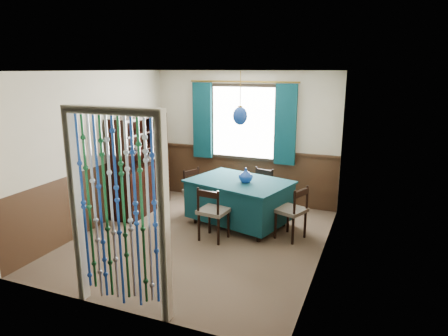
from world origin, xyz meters
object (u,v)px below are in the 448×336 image
at_px(chair_right, 292,211).
at_px(vase_sideboard, 150,156).
at_px(chair_far, 261,190).
at_px(pendant_lamp, 240,116).
at_px(chair_left, 197,191).
at_px(bowl_shelf, 135,147).
at_px(chair_near, 213,212).
at_px(sideboard, 140,178).
at_px(dining_table, 239,199).
at_px(vase_table, 246,176).

xyz_separation_m(chair_right, vase_sideboard, (-2.78, 0.49, 0.52)).
relative_size(chair_far, pendant_lamp, 0.97).
bearing_deg(chair_left, bowl_shelf, -46.26).
xyz_separation_m(chair_near, sideboard, (-1.74, 0.72, 0.15)).
bearing_deg(chair_right, vase_sideboard, 101.23).
bearing_deg(bowl_shelf, dining_table, 6.17).
height_order(chair_left, vase_table, vase_table).
relative_size(dining_table, vase_table, 8.41).
bearing_deg(sideboard, bowl_shelf, -73.74).
distance_m(dining_table, pendant_lamp, 1.38).
distance_m(vase_table, bowl_shelf, 2.00).
height_order(dining_table, chair_far, chair_far).
bearing_deg(vase_table, pendant_lamp, 160.73).
height_order(chair_left, sideboard, sideboard).
relative_size(chair_far, vase_sideboard, 4.20).
bearing_deg(sideboard, chair_near, -23.74).
relative_size(chair_near, bowl_shelf, 3.74).
xyz_separation_m(dining_table, pendant_lamp, (-0.00, -0.00, 1.38)).
bearing_deg(chair_right, bowl_shelf, 110.40).
bearing_deg(vase_sideboard, chair_left, -4.39).
height_order(sideboard, bowl_shelf, sideboard).
bearing_deg(bowl_shelf, sideboard, 107.65).
xyz_separation_m(pendant_lamp, vase_table, (0.12, -0.04, -0.95)).
distance_m(pendant_lamp, bowl_shelf, 1.95).
bearing_deg(pendant_lamp, chair_right, -14.40).
relative_size(pendant_lamp, vase_table, 3.89).
height_order(chair_near, bowl_shelf, bowl_shelf).
bearing_deg(dining_table, chair_far, 90.91).
bearing_deg(chair_near, pendant_lamp, 83.50).
xyz_separation_m(chair_near, chair_right, (1.10, 0.48, -0.00)).
bearing_deg(chair_near, dining_table, 83.50).
height_order(chair_near, sideboard, sideboard).
distance_m(chair_left, chair_right, 1.85).
height_order(chair_right, bowl_shelf, bowl_shelf).
xyz_separation_m(dining_table, vase_table, (0.12, -0.04, 0.42)).
bearing_deg(chair_far, chair_left, 35.68).
distance_m(chair_near, bowl_shelf, 1.92).
height_order(chair_left, bowl_shelf, bowl_shelf).
bearing_deg(chair_far, dining_table, 86.45).
bearing_deg(sideboard, chair_left, 8.83).
bearing_deg(vase_table, chair_far, 86.34).
bearing_deg(chair_far, sideboard, 28.46).
bearing_deg(dining_table, chair_left, -176.63).
bearing_deg(vase_table, chair_near, -112.48).
relative_size(vase_table, bowl_shelf, 0.95).
relative_size(chair_right, pendant_lamp, 1.00).
bearing_deg(chair_near, sideboard, 163.81).
distance_m(chair_left, pendant_lamp, 1.64).
distance_m(chair_near, sideboard, 1.89).
height_order(chair_far, chair_left, chair_left).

